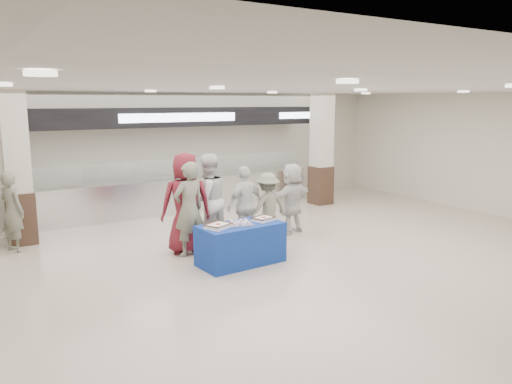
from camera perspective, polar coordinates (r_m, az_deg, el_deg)
ground at (r=9.21m, az=4.24°, el=-8.46°), size 14.00×14.00×0.00m
serving_line at (r=13.59m, az=-9.08°, el=2.57°), size 8.70×0.85×2.80m
column_left at (r=11.41m, az=-25.62°, el=2.09°), size 0.55×0.55×3.20m
column_right at (r=14.56m, az=7.49°, el=4.60°), size 0.55×0.55×3.20m
display_table at (r=9.24m, az=-1.76°, el=-5.95°), size 1.60×0.88×0.75m
sheet_cake_left at (r=8.88m, az=-4.34°, el=-3.84°), size 0.53×0.48×0.09m
sheet_cake_right at (r=9.39m, az=0.86°, el=-3.04°), size 0.45×0.39×0.09m
cupcake_tray at (r=9.08m, az=-1.81°, el=-3.55°), size 0.51×0.43×0.07m
civilian_maroon at (r=9.87m, az=-8.01°, el=-1.25°), size 1.11×0.86×2.00m
soldier_a at (r=9.69m, az=-7.66°, el=-1.94°), size 0.74×0.56×1.84m
chef_tall at (r=10.33m, az=-5.57°, el=-0.91°), size 1.01×0.83×1.91m
chef_short at (r=10.45m, az=-1.26°, el=-1.48°), size 1.04×0.62×1.65m
soldier_b at (r=10.73m, az=1.32°, el=-1.67°), size 0.99×0.63×1.47m
civilian_white at (r=11.29m, az=4.11°, el=-0.74°), size 1.56×0.87×1.60m
soldier_bg at (r=11.01m, az=-26.08°, el=-2.03°), size 0.62×0.70×1.61m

